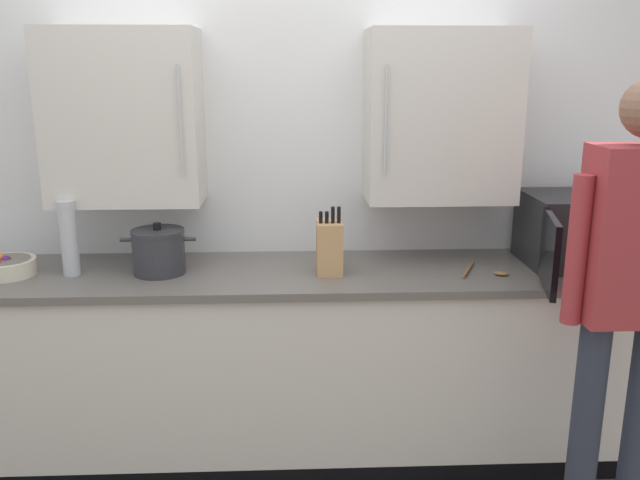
% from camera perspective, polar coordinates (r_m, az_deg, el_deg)
% --- Properties ---
extents(back_wall_tiled, '(4.03, 0.44, 2.79)m').
position_cam_1_polar(back_wall_tiled, '(3.16, -3.05, 8.45)').
color(back_wall_tiled, white).
rests_on(back_wall_tiled, ground_plane).
extents(counter_unit, '(3.46, 0.64, 0.90)m').
position_cam_1_polar(counter_unit, '(3.12, -2.84, -10.52)').
color(counter_unit, beige).
rests_on(counter_unit, ground_plane).
extents(microwave_oven, '(0.59, 0.75, 0.32)m').
position_cam_1_polar(microwave_oven, '(3.21, 21.13, 0.77)').
color(microwave_oven, black).
rests_on(microwave_oven, counter_unit).
extents(fruit_bowl, '(0.24, 0.24, 0.10)m').
position_cam_1_polar(fruit_bowl, '(3.17, -25.30, -2.04)').
color(fruit_bowl, beige).
rests_on(fruit_bowl, counter_unit).
extents(stock_pot, '(0.32, 0.23, 0.22)m').
position_cam_1_polar(stock_pot, '(2.97, -13.65, -0.95)').
color(stock_pot, '#2D2D33').
rests_on(stock_pot, counter_unit).
extents(knife_block, '(0.11, 0.15, 0.30)m').
position_cam_1_polar(knife_block, '(2.88, 0.81, -0.61)').
color(knife_block, tan).
rests_on(knife_block, counter_unit).
extents(wooden_spoon, '(0.22, 0.21, 0.02)m').
position_cam_1_polar(wooden_spoon, '(2.99, 13.93, -2.63)').
color(wooden_spoon, brown).
rests_on(wooden_spoon, counter_unit).
extents(thermos_flask, '(0.08, 0.08, 0.33)m').
position_cam_1_polar(thermos_flask, '(3.04, -20.73, 0.17)').
color(thermos_flask, '#B7BABF').
rests_on(thermos_flask, counter_unit).
extents(person_figure, '(0.44, 0.53, 1.74)m').
position_cam_1_polar(person_figure, '(2.55, 24.96, -3.37)').
color(person_figure, '#282D3D').
rests_on(person_figure, ground_plane).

